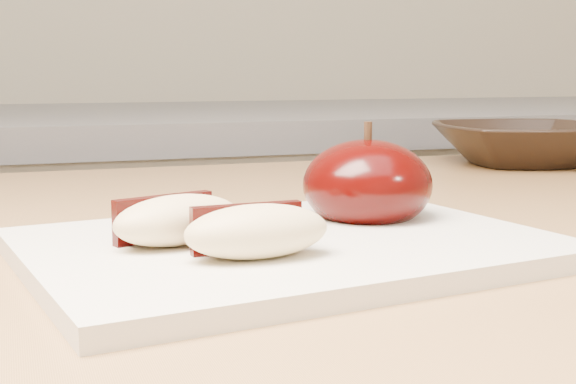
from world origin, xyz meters
name	(u,v)px	position (x,y,z in m)	size (l,w,h in m)	color
cutting_board	(288,247)	(-0.01, 0.39, 0.91)	(0.28, 0.20, 0.01)	silver
apple_half	(367,185)	(0.06, 0.43, 0.93)	(0.09, 0.09, 0.07)	black
apple_wedge_a	(176,220)	(-0.07, 0.39, 0.92)	(0.08, 0.06, 0.03)	#DAC08A
apple_wedge_b	(256,231)	(-0.04, 0.35, 0.92)	(0.07, 0.04, 0.03)	#DAC08A
bowl	(523,144)	(0.37, 0.71, 0.92)	(0.18, 0.18, 0.04)	black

